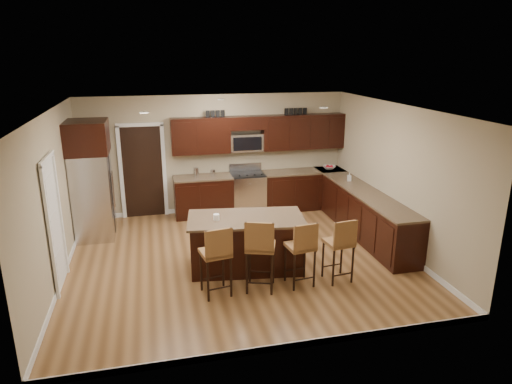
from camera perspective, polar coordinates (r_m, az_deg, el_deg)
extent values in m
plane|color=brown|center=(8.37, -2.06, -8.31)|extent=(6.00, 6.00, 0.00)
plane|color=silver|center=(7.62, -2.27, 10.37)|extent=(6.00, 6.00, 0.00)
plane|color=tan|center=(10.52, -5.04, 4.73)|extent=(6.00, 0.00, 6.00)
plane|color=tan|center=(7.92, -23.99, -0.87)|extent=(0.00, 5.50, 5.50)
plane|color=tan|center=(8.93, 17.09, 1.80)|extent=(0.00, 5.50, 5.50)
cube|color=black|center=(10.43, -6.58, -0.61)|extent=(1.30, 0.60, 0.88)
cube|color=black|center=(10.93, 5.90, 0.25)|extent=(1.94, 0.60, 0.88)
cube|color=black|center=(9.46, 13.62, -2.87)|extent=(0.60, 3.35, 0.88)
cube|color=brown|center=(10.30, -6.66, 1.82)|extent=(1.30, 0.63, 0.04)
cube|color=brown|center=(10.81, 5.97, 2.58)|extent=(1.94, 0.63, 0.04)
cube|color=brown|center=(9.31, 13.82, -0.21)|extent=(0.63, 3.35, 0.04)
cube|color=black|center=(10.23, -6.93, 7.00)|extent=(1.30, 0.33, 0.80)
cube|color=black|center=(10.74, 5.89, 7.51)|extent=(1.94, 0.33, 0.80)
cube|color=black|center=(10.35, -1.24, 8.64)|extent=(0.76, 0.33, 0.30)
cube|color=silver|center=(10.58, -1.04, -0.18)|extent=(0.76, 0.64, 0.90)
cube|color=black|center=(10.45, -1.05, 2.23)|extent=(0.76, 0.60, 0.03)
cube|color=black|center=(10.30, -0.68, -0.66)|extent=(0.65, 0.01, 0.45)
cube|color=silver|center=(10.68, -1.36, 3.16)|extent=(0.76, 0.05, 0.18)
cube|color=silver|center=(10.44, -1.25, 6.21)|extent=(0.76, 0.31, 0.40)
cube|color=black|center=(10.49, -13.95, 2.44)|extent=(0.85, 0.03, 2.06)
cube|color=white|center=(7.74, -23.93, -3.85)|extent=(0.03, 0.80, 2.04)
cube|color=black|center=(7.88, -1.25, -6.49)|extent=(1.95, 1.16, 0.88)
cube|color=brown|center=(7.71, -1.28, -3.35)|extent=(2.07, 1.27, 0.04)
cube|color=black|center=(8.04, -1.23, -9.07)|extent=(1.86, 1.07, 0.09)
cube|color=olive|center=(6.98, -5.12, -7.58)|extent=(0.49, 0.49, 0.06)
cube|color=olive|center=(6.72, -4.65, -6.50)|extent=(0.42, 0.11, 0.45)
cylinder|color=black|center=(6.95, -6.33, -11.00)|extent=(0.04, 0.04, 0.66)
cylinder|color=black|center=(7.00, -3.33, -10.73)|extent=(0.04, 0.04, 0.66)
cylinder|color=black|center=(7.28, -6.69, -9.68)|extent=(0.04, 0.04, 0.66)
cylinder|color=black|center=(7.32, -3.82, -9.43)|extent=(0.04, 0.04, 0.66)
cube|color=olive|center=(7.08, 0.56, -6.83)|extent=(0.56, 0.56, 0.06)
cube|color=olive|center=(6.81, 0.41, -5.73)|extent=(0.43, 0.18, 0.48)
cylinder|color=black|center=(7.04, -0.61, -10.38)|extent=(0.04, 0.04, 0.69)
cylinder|color=black|center=(7.12, 2.43, -10.05)|extent=(0.04, 0.04, 0.69)
cylinder|color=black|center=(7.37, -1.26, -9.05)|extent=(0.04, 0.04, 0.69)
cylinder|color=black|center=(7.45, 1.64, -8.76)|extent=(0.04, 0.04, 0.69)
cube|color=olive|center=(7.27, 5.54, -6.77)|extent=(0.45, 0.45, 0.06)
cube|color=olive|center=(7.04, 6.24, -5.75)|extent=(0.41, 0.09, 0.44)
cylinder|color=black|center=(7.22, 4.58, -9.94)|extent=(0.03, 0.03, 0.63)
cylinder|color=black|center=(7.33, 7.21, -9.62)|extent=(0.03, 0.03, 0.63)
cylinder|color=black|center=(7.52, 3.77, -8.78)|extent=(0.03, 0.03, 0.63)
cylinder|color=black|center=(7.62, 6.31, -8.49)|extent=(0.03, 0.03, 0.63)
cube|color=silver|center=(9.60, -19.69, -0.44)|extent=(0.72, 0.86, 1.72)
cube|color=black|center=(9.56, -17.53, -0.30)|extent=(0.01, 0.02, 1.64)
cylinder|color=silver|center=(9.46, -17.45, 0.07)|extent=(0.02, 0.02, 0.77)
cylinder|color=silver|center=(9.61, -17.39, 0.34)|extent=(0.02, 0.02, 0.77)
cube|color=black|center=(9.34, -20.40, 6.45)|extent=(0.78, 0.92, 0.63)
cube|color=brown|center=(9.50, -3.23, -5.10)|extent=(0.97, 0.77, 0.01)
imported|color=silver|center=(11.02, 9.14, 3.04)|extent=(0.40, 0.40, 0.07)
imported|color=#B2B2B2|center=(10.06, 11.59, 1.86)|extent=(0.10, 0.10, 0.18)
cylinder|color=silver|center=(10.25, -7.50, 2.44)|extent=(0.12, 0.12, 0.21)
cylinder|color=silver|center=(10.30, -5.42, 2.40)|extent=(0.11, 0.11, 0.15)
cylinder|color=white|center=(7.60, -4.97, -3.14)|extent=(0.10, 0.10, 0.10)
cube|color=olive|center=(7.49, 10.29, -6.24)|extent=(0.45, 0.45, 0.06)
cube|color=olive|center=(7.27, 11.11, -5.22)|extent=(0.41, 0.09, 0.44)
cylinder|color=black|center=(7.43, 9.43, -9.33)|extent=(0.03, 0.03, 0.63)
cylinder|color=black|center=(7.56, 11.90, -8.98)|extent=(0.03, 0.03, 0.63)
cylinder|color=black|center=(7.72, 8.45, -8.23)|extent=(0.03, 0.03, 0.63)
cylinder|color=black|center=(7.84, 10.84, -7.92)|extent=(0.03, 0.03, 0.63)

